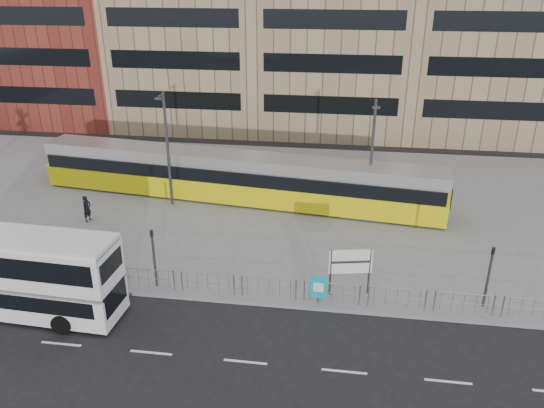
# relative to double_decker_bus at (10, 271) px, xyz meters

# --- Properties ---
(ground) EXTENTS (120.00, 120.00, 0.00)m
(ground) POSITION_rel_double_decker_bus_xyz_m (9.15, 2.00, -2.17)
(ground) COLOR black
(ground) RESTS_ON ground
(plaza) EXTENTS (64.00, 24.00, 0.15)m
(plaza) POSITION_rel_double_decker_bus_xyz_m (9.15, 14.00, -2.09)
(plaza) COLOR slate
(plaza) RESTS_ON ground
(kerb) EXTENTS (64.00, 0.25, 0.17)m
(kerb) POSITION_rel_double_decker_bus_xyz_m (9.15, 2.05, -2.09)
(kerb) COLOR gray
(kerb) RESTS_ON ground
(pedestrian_barrier) EXTENTS (32.07, 0.07, 1.10)m
(pedestrian_barrier) POSITION_rel_double_decker_bus_xyz_m (11.15, 2.50, -1.19)
(pedestrian_barrier) COLOR gray
(pedestrian_barrier) RESTS_ON plaza
(road_markings) EXTENTS (62.00, 0.12, 0.01)m
(road_markings) POSITION_rel_double_decker_bus_xyz_m (10.15, -2.00, -2.16)
(road_markings) COLOR white
(road_markings) RESTS_ON ground
(double_decker_bus) EXTENTS (10.12, 2.92, 4.01)m
(double_decker_bus) POSITION_rel_double_decker_bus_xyz_m (0.00, 0.00, 0.00)
(double_decker_bus) COLOR white
(double_decker_bus) RESTS_ON ground
(tram) EXTENTS (27.73, 5.95, 3.25)m
(tram) POSITION_rel_double_decker_bus_xyz_m (7.47, 13.96, -0.39)
(tram) COLOR #D2C90B
(tram) RESTS_ON plaza
(station_sign) EXTENTS (2.06, 0.50, 2.40)m
(station_sign) POSITION_rel_double_decker_bus_xyz_m (15.24, 3.41, -0.35)
(station_sign) COLOR #2D2D30
(station_sign) RESTS_ON plaza
(ad_panel) EXTENTS (0.77, 0.11, 1.45)m
(ad_panel) POSITION_rel_double_decker_bus_xyz_m (13.81, 2.40, -1.17)
(ad_panel) COLOR #2D2D30
(ad_panel) RESTS_ON plaza
(pedestrian) EXTENTS (0.57, 0.71, 1.69)m
(pedestrian) POSITION_rel_double_decker_bus_xyz_m (-1.03, 9.32, -1.17)
(pedestrian) COLOR black
(pedestrian) RESTS_ON plaza
(traffic_light_west) EXTENTS (0.21, 0.23, 3.10)m
(traffic_light_west) POSITION_rel_double_decker_bus_xyz_m (5.75, 2.73, -0.04)
(traffic_light_west) COLOR #2D2D30
(traffic_light_west) RESTS_ON plaza
(traffic_light_east) EXTENTS (0.23, 0.25, 3.10)m
(traffic_light_east) POSITION_rel_double_decker_bus_xyz_m (21.51, 3.25, -0.04)
(traffic_light_east) COLOR #2D2D30
(traffic_light_east) RESTS_ON plaza
(lamp_post_west) EXTENTS (0.45, 1.04, 7.64)m
(lamp_post_west) POSITION_rel_double_decker_bus_xyz_m (3.36, 12.50, 2.17)
(lamp_post_west) COLOR #2D2D30
(lamp_post_west) RESTS_ON plaza
(lamp_post_east) EXTENTS (0.45, 1.04, 7.38)m
(lamp_post_east) POSITION_rel_double_decker_bus_xyz_m (16.35, 13.15, 2.04)
(lamp_post_east) COLOR #2D2D30
(lamp_post_east) RESTS_ON plaza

